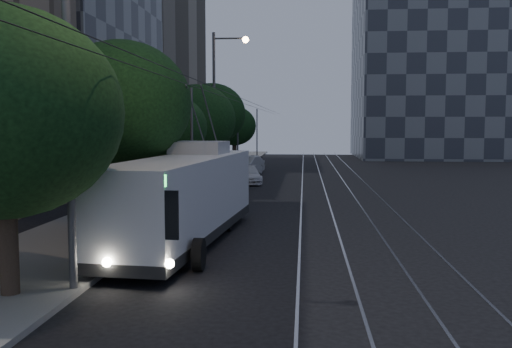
{
  "coord_description": "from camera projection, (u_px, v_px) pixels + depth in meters",
  "views": [
    {
      "loc": [
        0.41,
        -18.64,
        4.15
      ],
      "look_at": [
        -1.43,
        3.06,
        2.24
      ],
      "focal_mm": 40.0,
      "sensor_mm": 36.0,
      "label": 1
    }
  ],
  "objects": [
    {
      "name": "ground",
      "position": [
        291.0,
        250.0,
        18.89
      ],
      "size": [
        120.0,
        120.0,
        0.0
      ],
      "primitive_type": "plane",
      "color": "black",
      "rests_on": "ground"
    },
    {
      "name": "sidewalk",
      "position": [
        189.0,
        183.0,
        39.37
      ],
      "size": [
        5.0,
        90.0,
        0.15
      ],
      "primitive_type": "cube",
      "color": "gray",
      "rests_on": "ground"
    },
    {
      "name": "tram_rails",
      "position": [
        335.0,
        186.0,
        38.54
      ],
      "size": [
        4.52,
        90.0,
        0.02
      ],
      "color": "#9899A1",
      "rests_on": "ground"
    },
    {
      "name": "overhead_wires",
      "position": [
        225.0,
        134.0,
        38.86
      ],
      "size": [
        2.23,
        90.0,
        6.0
      ],
      "color": "black",
      "rests_on": "ground"
    },
    {
      "name": "building_distant_right",
      "position": [
        447.0,
        61.0,
        70.93
      ],
      "size": [
        22.0,
        18.0,
        24.0
      ],
      "primitive_type": "cube",
      "color": "#343942",
      "rests_on": "ground"
    },
    {
      "name": "trolleybus",
      "position": [
        186.0,
        197.0,
        19.86
      ],
      "size": [
        3.4,
        11.7,
        5.63
      ],
      "rotation": [
        0.0,
        0.0,
        -0.09
      ],
      "color": "silver",
      "rests_on": "ground"
    },
    {
      "name": "pickup_silver",
      "position": [
        210.0,
        190.0,
        28.71
      ],
      "size": [
        3.19,
        6.36,
        1.73
      ],
      "primitive_type": "imported",
      "rotation": [
        0.0,
        0.0,
        -0.05
      ],
      "color": "#989C9F",
      "rests_on": "ground"
    },
    {
      "name": "car_white_a",
      "position": [
        223.0,
        183.0,
        33.09
      ],
      "size": [
        1.88,
        4.27,
        1.43
      ],
      "primitive_type": "imported",
      "rotation": [
        0.0,
        0.0,
        -0.05
      ],
      "color": "white",
      "rests_on": "ground"
    },
    {
      "name": "car_white_b",
      "position": [
        248.0,
        175.0,
        39.82
      ],
      "size": [
        2.39,
        4.4,
        1.21
      ],
      "primitive_type": "imported",
      "rotation": [
        0.0,
        0.0,
        0.18
      ],
      "color": "silver",
      "rests_on": "ground"
    },
    {
      "name": "car_white_c",
      "position": [
        247.0,
        166.0,
        46.81
      ],
      "size": [
        2.73,
        4.77,
        1.49
      ],
      "primitive_type": "imported",
      "rotation": [
        0.0,
        0.0,
        -0.27
      ],
      "color": "#B2B3B7",
      "rests_on": "ground"
    },
    {
      "name": "car_white_d",
      "position": [
        254.0,
        162.0,
        53.54
      ],
      "size": [
        2.16,
        4.03,
        1.3
      ],
      "primitive_type": "imported",
      "rotation": [
        0.0,
        0.0,
        0.17
      ],
      "color": "#B6B6BA",
      "rests_on": "ground"
    },
    {
      "name": "tree_0",
      "position": [
        4.0,
        113.0,
        13.11
      ],
      "size": [
        5.47,
        5.47,
        6.89
      ],
      "color": "#2E2019",
      "rests_on": "ground"
    },
    {
      "name": "tree_1",
      "position": [
        122.0,
        104.0,
        21.63
      ],
      "size": [
        5.27,
        5.27,
        7.32
      ],
      "color": "#2E2019",
      "rests_on": "ground"
    },
    {
      "name": "tree_2",
      "position": [
        171.0,
        128.0,
        31.76
      ],
      "size": [
        4.02,
        4.02,
        5.77
      ],
      "color": "#2E2019",
      "rests_on": "ground"
    },
    {
      "name": "tree_3",
      "position": [
        197.0,
        120.0,
        39.2
      ],
      "size": [
        5.43,
        5.43,
        6.89
      ],
      "color": "#2E2019",
      "rests_on": "ground"
    },
    {
      "name": "tree_4",
      "position": [
        212.0,
        114.0,
        45.63
      ],
      "size": [
        5.42,
        5.42,
        7.43
      ],
      "color": "#2E2019",
      "rests_on": "ground"
    },
    {
      "name": "tree_5",
      "position": [
        234.0,
        126.0,
        56.25
      ],
      "size": [
        4.29,
        4.29,
        5.91
      ],
      "color": "#2E2019",
      "rests_on": "ground"
    },
    {
      "name": "streetlamp_near",
      "position": [
        84.0,
        13.0,
        13.35
      ],
      "size": [
        2.7,
        0.44,
        11.31
      ],
      "color": "#515154",
      "rests_on": "ground"
    },
    {
      "name": "streetlamp_far",
      "position": [
        220.0,
        94.0,
        39.07
      ],
      "size": [
        2.5,
        0.44,
        10.38
      ],
      "color": "#515154",
      "rests_on": "ground"
    }
  ]
}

